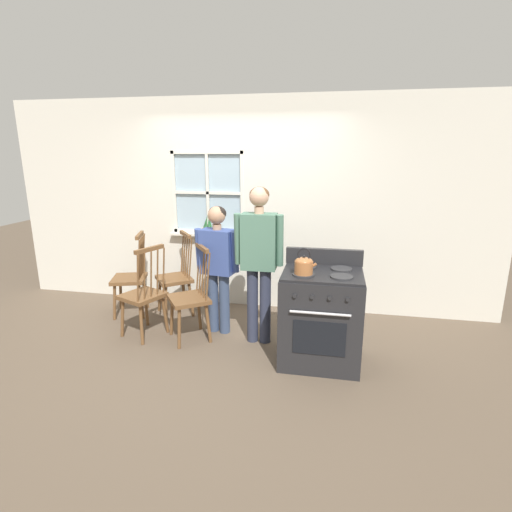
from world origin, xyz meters
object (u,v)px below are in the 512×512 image
object	(u,v)px
chair_by_window	(176,278)
stove	(321,316)
person_elderly_left	(218,259)
chair_center_cluster	(131,278)
chair_near_wall	(191,298)
potted_plant	(208,229)
kettle	(304,265)
chair_near_stove	(144,296)
person_teen_center	(259,252)

from	to	relation	value
chair_by_window	stove	xyz separation A→B (m)	(1.85, -0.86, -0.00)
person_elderly_left	stove	world-z (taller)	person_elderly_left
chair_center_cluster	chair_near_wall	bearing A→B (deg)	44.92
stove	potted_plant	xyz separation A→B (m)	(-1.54, 1.27, 0.58)
kettle	chair_near_stove	bearing A→B (deg)	169.68
person_teen_center	stove	xyz separation A→B (m)	(0.67, -0.30, -0.54)
chair_by_window	person_elderly_left	size ratio (longest dim) A/B	0.72
person_elderly_left	person_teen_center	world-z (taller)	person_teen_center
chair_near_stove	chair_by_window	bearing A→B (deg)	-165.84
kettle	chair_by_window	bearing A→B (deg)	149.45
chair_by_window	potted_plant	size ratio (longest dim) A/B	3.90
chair_near_stove	person_teen_center	xyz separation A→B (m)	(1.29, 0.10, 0.54)
potted_plant	chair_near_wall	bearing A→B (deg)	-83.36
person_teen_center	chair_near_wall	bearing A→B (deg)	-175.36
chair_near_wall	chair_center_cluster	distance (m)	1.12
chair_near_stove	person_elderly_left	world-z (taller)	person_elderly_left
chair_near_stove	potted_plant	bearing A→B (deg)	-177.87
chair_center_cluster	chair_near_stove	world-z (taller)	same
chair_center_cluster	potted_plant	size ratio (longest dim) A/B	3.90
person_elderly_left	kettle	bearing A→B (deg)	-21.10
person_teen_center	kettle	world-z (taller)	person_teen_center
person_teen_center	kettle	size ratio (longest dim) A/B	6.84
chair_by_window	chair_near_wall	distance (m)	0.77
chair_by_window	stove	world-z (taller)	stove
stove	potted_plant	world-z (taller)	potted_plant
chair_near_wall	chair_near_stove	bearing A→B (deg)	-122.88
chair_by_window	potted_plant	distance (m)	0.77
person_teen_center	potted_plant	world-z (taller)	person_teen_center
person_elderly_left	kettle	size ratio (longest dim) A/B	5.91
chair_near_stove	person_elderly_left	bearing A→B (deg)	131.57
chair_near_wall	stove	size ratio (longest dim) A/B	0.97
potted_plant	kettle	bearing A→B (deg)	-45.71
chair_center_cluster	stove	bearing A→B (deg)	55.58
chair_near_wall	potted_plant	xyz separation A→B (m)	(-0.12, 1.05, 0.58)
person_elderly_left	potted_plant	bearing A→B (deg)	123.57
chair_by_window	chair_near_stove	bearing A→B (deg)	-46.28
chair_by_window	chair_near_wall	bearing A→B (deg)	-2.88
potted_plant	chair_by_window	bearing A→B (deg)	-127.10
stove	kettle	world-z (taller)	kettle
chair_center_cluster	person_teen_center	world-z (taller)	person_teen_center
chair_near_stove	kettle	world-z (taller)	kettle
stove	potted_plant	size ratio (longest dim) A/B	4.02
chair_near_stove	person_elderly_left	size ratio (longest dim) A/B	0.72
chair_near_wall	potted_plant	size ratio (longest dim) A/B	3.90
chair_center_cluster	person_elderly_left	xyz separation A→B (m)	(1.24, -0.29, 0.40)
person_teen_center	kettle	xyz separation A→B (m)	(0.50, -0.43, 0.01)
chair_center_cluster	stove	world-z (taller)	stove
chair_near_wall	chair_center_cluster	bearing A→B (deg)	-153.49
person_elderly_left	kettle	world-z (taller)	person_elderly_left
chair_by_window	potted_plant	bearing A→B (deg)	105.88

